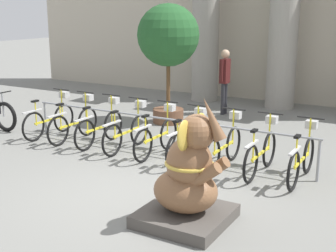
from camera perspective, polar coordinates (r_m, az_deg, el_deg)
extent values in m
plane|color=slate|center=(7.67, -3.67, -8.06)|extent=(60.00, 60.00, 0.00)
cube|color=#BCB29E|center=(15.02, 15.20, 14.13)|extent=(20.00, 0.20, 6.00)
cylinder|color=gray|center=(14.95, 4.62, 12.65)|extent=(0.85, 0.85, 5.00)
cylinder|color=gray|center=(14.06, 13.97, 12.18)|extent=(0.85, 0.85, 5.00)
cylinder|color=gray|center=(11.40, -14.73, 0.94)|extent=(0.05, 0.05, 0.75)
cylinder|color=gray|center=(8.39, 17.87, -4.05)|extent=(0.05, 0.05, 0.75)
cylinder|color=gray|center=(9.40, -1.01, 0.98)|extent=(6.41, 0.04, 0.04)
torus|color=black|center=(11.49, -12.59, 0.97)|extent=(0.05, 0.67, 0.67)
torus|color=black|center=(10.81, -16.09, -0.08)|extent=(0.05, 0.67, 0.67)
cube|color=yellow|center=(11.13, -14.30, 0.71)|extent=(0.04, 0.88, 0.04)
cube|color=#BCBCBC|center=(10.73, -16.22, 1.74)|extent=(0.06, 0.56, 0.03)
cylinder|color=yellow|center=(10.81, -15.81, 1.42)|extent=(0.03, 0.03, 0.54)
cube|color=black|center=(10.76, -15.92, 2.94)|extent=(0.08, 0.18, 0.04)
cylinder|color=yellow|center=(11.39, -12.82, 2.64)|extent=(0.03, 0.03, 0.70)
cylinder|color=black|center=(11.32, -12.91, 4.36)|extent=(0.48, 0.03, 0.03)
cube|color=#BCBCBC|center=(11.42, -12.54, 3.75)|extent=(0.20, 0.16, 0.14)
torus|color=black|center=(11.02, -9.78, 0.55)|extent=(0.05, 0.67, 0.67)
torus|color=black|center=(10.31, -13.26, -0.58)|extent=(0.05, 0.67, 0.67)
cube|color=yellow|center=(10.65, -11.48, 0.26)|extent=(0.04, 0.88, 0.04)
cube|color=#BCBCBC|center=(10.23, -13.37, 1.32)|extent=(0.06, 0.56, 0.03)
cylinder|color=yellow|center=(10.32, -12.97, 1.00)|extent=(0.03, 0.03, 0.54)
cube|color=black|center=(10.26, -13.06, 2.58)|extent=(0.08, 0.18, 0.04)
cylinder|color=yellow|center=(10.92, -9.99, 2.28)|extent=(0.03, 0.03, 0.70)
cylinder|color=black|center=(10.85, -10.07, 4.08)|extent=(0.48, 0.03, 0.03)
cube|color=#BCBCBC|center=(10.95, -9.70, 3.45)|extent=(0.20, 0.16, 0.14)
torus|color=black|center=(10.59, -6.71, 0.10)|extent=(0.05, 0.67, 0.67)
torus|color=black|center=(9.85, -10.12, -1.11)|extent=(0.05, 0.67, 0.67)
cube|color=yellow|center=(10.20, -8.36, -0.21)|extent=(0.04, 0.88, 0.04)
cube|color=#BCBCBC|center=(9.76, -10.21, 0.88)|extent=(0.06, 0.56, 0.03)
cylinder|color=yellow|center=(9.86, -9.81, 0.54)|extent=(0.03, 0.03, 0.54)
cube|color=black|center=(9.79, -9.89, 2.20)|extent=(0.08, 0.18, 0.04)
cylinder|color=yellow|center=(10.48, -6.89, 1.90)|extent=(0.03, 0.03, 0.70)
cylinder|color=black|center=(10.41, -6.95, 3.78)|extent=(0.48, 0.03, 0.03)
cube|color=#BCBCBC|center=(10.52, -6.60, 3.11)|extent=(0.20, 0.16, 0.14)
torus|color=black|center=(10.16, -3.51, -0.43)|extent=(0.05, 0.67, 0.67)
torus|color=black|center=(9.39, -6.82, -1.75)|extent=(0.05, 0.67, 0.67)
cube|color=yellow|center=(9.76, -5.10, -0.78)|extent=(0.04, 0.88, 0.04)
cube|color=#BCBCBC|center=(9.30, -6.88, 0.33)|extent=(0.06, 0.56, 0.03)
cylinder|color=yellow|center=(9.40, -6.50, -0.01)|extent=(0.03, 0.03, 0.54)
cube|color=black|center=(9.33, -6.55, 1.72)|extent=(0.08, 0.18, 0.04)
cylinder|color=yellow|center=(10.05, -3.66, 1.44)|extent=(0.03, 0.03, 0.70)
cylinder|color=black|center=(9.98, -3.69, 3.39)|extent=(0.48, 0.03, 0.03)
cube|color=#BCBCBC|center=(10.09, -3.37, 2.71)|extent=(0.20, 0.16, 0.14)
torus|color=black|center=(9.80, 0.06, -0.97)|extent=(0.05, 0.67, 0.67)
torus|color=black|center=(8.99, -3.08, -2.39)|extent=(0.05, 0.67, 0.67)
cube|color=yellow|center=(9.38, -1.45, -1.36)|extent=(0.04, 0.88, 0.04)
cube|color=#BCBCBC|center=(8.90, -3.11, -0.22)|extent=(0.06, 0.56, 0.03)
cylinder|color=yellow|center=(9.00, -2.76, -0.58)|extent=(0.03, 0.03, 0.54)
cube|color=black|center=(8.93, -2.78, 1.23)|extent=(0.08, 0.18, 0.04)
cylinder|color=yellow|center=(9.68, -0.06, 0.97)|extent=(0.03, 0.03, 0.70)
cylinder|color=black|center=(9.60, -0.06, 3.00)|extent=(0.48, 0.03, 0.03)
cube|color=#BCBCBC|center=(9.72, 0.23, 2.29)|extent=(0.20, 0.16, 0.14)
torus|color=black|center=(9.43, 3.76, -1.60)|extent=(0.05, 0.67, 0.67)
torus|color=black|center=(8.60, 0.84, -3.15)|extent=(0.05, 0.67, 0.67)
cube|color=yellow|center=(9.00, 2.37, -2.04)|extent=(0.04, 0.88, 0.04)
cube|color=#BCBCBC|center=(8.50, 0.85, -0.89)|extent=(0.06, 0.56, 0.03)
cylinder|color=yellow|center=(8.61, 1.18, -1.26)|extent=(0.03, 0.03, 0.54)
cube|color=black|center=(8.53, 1.19, 0.63)|extent=(0.08, 0.18, 0.04)
cylinder|color=yellow|center=(9.31, 3.69, 0.41)|extent=(0.03, 0.03, 0.70)
cylinder|color=black|center=(9.23, 3.72, 2.51)|extent=(0.48, 0.03, 0.03)
cube|color=#BCBCBC|center=(9.35, 3.98, 1.77)|extent=(0.20, 0.16, 0.14)
torus|color=black|center=(9.20, 7.97, -2.13)|extent=(0.05, 0.67, 0.67)
torus|color=black|center=(8.33, 5.40, -3.80)|extent=(0.05, 0.67, 0.67)
cube|color=yellow|center=(8.75, 6.76, -2.61)|extent=(0.04, 0.88, 0.04)
cube|color=#BCBCBC|center=(8.23, 5.45, -1.47)|extent=(0.06, 0.56, 0.03)
cylinder|color=yellow|center=(8.34, 5.73, -1.84)|extent=(0.03, 0.03, 0.54)
cube|color=black|center=(8.26, 5.78, 0.10)|extent=(0.08, 0.18, 0.04)
cylinder|color=yellow|center=(9.07, 7.95, -0.08)|extent=(0.03, 0.03, 0.70)
cylinder|color=black|center=(8.99, 8.02, 2.08)|extent=(0.48, 0.03, 0.03)
cube|color=#BCBCBC|center=(9.11, 8.23, 1.33)|extent=(0.20, 0.16, 0.14)
torus|color=black|center=(8.95, 12.23, -2.79)|extent=(0.05, 0.67, 0.67)
torus|color=black|center=(8.06, 10.04, -4.60)|extent=(0.05, 0.67, 0.67)
cube|color=yellow|center=(8.48, 11.21, -3.33)|extent=(0.04, 0.88, 0.04)
cube|color=#BCBCBC|center=(7.95, 10.15, -2.20)|extent=(0.06, 0.56, 0.03)
cylinder|color=yellow|center=(8.06, 10.37, -2.57)|extent=(0.03, 0.03, 0.54)
cube|color=black|center=(7.99, 10.46, -0.57)|extent=(0.08, 0.18, 0.04)
cylinder|color=yellow|center=(8.81, 12.27, -0.69)|extent=(0.03, 0.03, 0.70)
cylinder|color=black|center=(8.73, 12.39, 1.52)|extent=(0.48, 0.03, 0.03)
cube|color=#BCBCBC|center=(8.86, 12.54, 0.76)|extent=(0.20, 0.16, 0.14)
torus|color=black|center=(8.77, 16.75, -3.43)|extent=(0.05, 0.67, 0.67)
torus|color=black|center=(7.86, 15.04, -5.36)|extent=(0.05, 0.67, 0.67)
cube|color=yellow|center=(8.30, 15.97, -4.02)|extent=(0.04, 0.88, 0.04)
cube|color=#BCBCBC|center=(7.75, 15.20, -2.92)|extent=(0.06, 0.56, 0.03)
cylinder|color=yellow|center=(7.87, 15.36, -3.28)|extent=(0.03, 0.03, 0.54)
cube|color=black|center=(7.79, 15.50, -1.24)|extent=(0.08, 0.18, 0.04)
cylinder|color=yellow|center=(8.63, 16.85, -1.30)|extent=(0.03, 0.03, 0.70)
cylinder|color=black|center=(8.55, 17.02, 0.95)|extent=(0.48, 0.03, 0.03)
cube|color=#BCBCBC|center=(8.68, 17.11, 0.18)|extent=(0.20, 0.16, 0.14)
cube|color=#4C4742|center=(6.64, 2.11, -10.90)|extent=(1.18, 1.18, 0.17)
ellipsoid|color=brown|center=(6.49, 2.15, -7.87)|extent=(0.91, 0.80, 0.59)
ellipsoid|color=brown|center=(6.33, 2.61, -4.59)|extent=(0.64, 0.59, 0.75)
sphere|color=brown|center=(6.15, 3.54, -0.74)|extent=(0.48, 0.48, 0.48)
ellipsoid|color=gold|center=(6.38, 3.99, -0.18)|extent=(0.08, 0.34, 0.41)
ellipsoid|color=gold|center=(5.97, 1.95, -1.18)|extent=(0.08, 0.34, 0.41)
cone|color=brown|center=(6.01, 5.39, 0.89)|extent=(0.41, 0.17, 0.60)
cylinder|color=brown|center=(6.35, 5.52, -5.35)|extent=(0.48, 0.16, 0.42)
cylinder|color=brown|center=(6.12, 4.47, -6.09)|extent=(0.48, 0.16, 0.42)
torus|color=gold|center=(6.33, 2.61, -4.59)|extent=(0.67, 0.67, 0.05)
torus|color=black|center=(11.87, -19.21, 1.08)|extent=(0.73, 0.09, 0.73)
cylinder|color=#99999E|center=(11.85, -19.48, 2.42)|extent=(0.04, 0.04, 0.56)
cylinder|color=black|center=(11.80, -19.60, 3.84)|extent=(0.03, 0.55, 0.03)
cylinder|color=#28282D|center=(13.22, 6.99, 3.39)|extent=(0.11, 0.11, 0.88)
cylinder|color=#28282D|center=(13.07, 6.70, 3.27)|extent=(0.11, 0.11, 0.88)
cube|color=#4C1919|center=(13.03, 6.95, 6.66)|extent=(0.20, 0.32, 0.66)
sphere|color=tan|center=(12.97, 7.01, 8.72)|extent=(0.24, 0.24, 0.24)
cylinder|color=#4C1919|center=(13.20, 7.30, 6.90)|extent=(0.07, 0.07, 0.59)
cylinder|color=#4C1919|center=(12.84, 6.59, 6.71)|extent=(0.07, 0.07, 0.59)
cylinder|color=brown|center=(12.14, 0.03, 1.27)|extent=(0.79, 0.79, 0.36)
cylinder|color=brown|center=(11.98, 0.03, 5.04)|extent=(0.10, 0.10, 1.25)
sphere|color=#235628|center=(11.84, 0.03, 11.02)|extent=(1.56, 1.56, 1.56)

